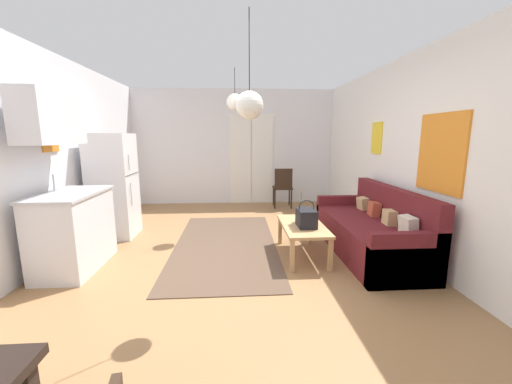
{
  "coord_description": "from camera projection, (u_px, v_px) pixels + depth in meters",
  "views": [
    {
      "loc": [
        0.02,
        -3.38,
        1.56
      ],
      "look_at": [
        0.32,
        1.01,
        0.75
      ],
      "focal_mm": 21.35,
      "sensor_mm": 36.0,
      "label": 1
    }
  ],
  "objects": [
    {
      "name": "ground_plane",
      "position": [
        235.0,
        274.0,
        3.6
      ],
      "size": [
        5.16,
        8.04,
        0.1
      ],
      "primitive_type": "cube",
      "color": "#996D44"
    },
    {
      "name": "wall_back",
      "position": [
        235.0,
        148.0,
        7.06
      ],
      "size": [
        4.76,
        0.13,
        2.61
      ],
      "color": "silver",
      "rests_on": "ground_plane"
    },
    {
      "name": "wall_right",
      "position": [
        435.0,
        158.0,
        3.51
      ],
      "size": [
        0.12,
        7.64,
        2.61
      ],
      "color": "white",
      "rests_on": "ground_plane"
    },
    {
      "name": "wall_left",
      "position": [
        12.0,
        161.0,
        3.21
      ],
      "size": [
        0.12,
        7.64,
        2.61
      ],
      "color": "silver",
      "rests_on": "ground_plane"
    },
    {
      "name": "area_rug",
      "position": [
        226.0,
        245.0,
        4.43
      ],
      "size": [
        1.43,
        2.94,
        0.01
      ],
      "primitive_type": "cube",
      "color": "brown",
      "rests_on": "ground_plane"
    },
    {
      "name": "couch",
      "position": [
        373.0,
        232.0,
        4.08
      ],
      "size": [
        0.83,
        2.04,
        0.89
      ],
      "color": "#5B191E",
      "rests_on": "ground_plane"
    },
    {
      "name": "coffee_table",
      "position": [
        303.0,
        228.0,
        3.96
      ],
      "size": [
        0.53,
        1.04,
        0.43
      ],
      "color": "tan",
      "rests_on": "ground_plane"
    },
    {
      "name": "bamboo_vase",
      "position": [
        301.0,
        215.0,
        4.07
      ],
      "size": [
        0.09,
        0.09,
        0.4
      ],
      "color": "beige",
      "rests_on": "coffee_table"
    },
    {
      "name": "handbag",
      "position": [
        306.0,
        218.0,
        3.84
      ],
      "size": [
        0.22,
        0.32,
        0.34
      ],
      "color": "black",
      "rests_on": "coffee_table"
    },
    {
      "name": "refrigerator",
      "position": [
        113.0,
        186.0,
        4.71
      ],
      "size": [
        0.63,
        0.63,
        1.6
      ],
      "color": "white",
      "rests_on": "ground_plane"
    },
    {
      "name": "kitchen_counter",
      "position": [
        68.0,
        204.0,
        3.53
      ],
      "size": [
        0.58,
        1.06,
        2.04
      ],
      "color": "silver",
      "rests_on": "ground_plane"
    },
    {
      "name": "accent_chair",
      "position": [
        283.0,
        186.0,
        6.65
      ],
      "size": [
        0.44,
        0.42,
        0.88
      ],
      "rotation": [
        0.0,
        0.0,
        3.1
      ],
      "color": "black",
      "rests_on": "ground_plane"
    },
    {
      "name": "pendant_lamp_near",
      "position": [
        249.0,
        105.0,
        2.65
      ],
      "size": [
        0.24,
        0.24,
        0.91
      ],
      "color": "black"
    },
    {
      "name": "pendant_lamp_far",
      "position": [
        235.0,
        102.0,
        4.79
      ],
      "size": [
        0.27,
        0.27,
        0.66
      ],
      "color": "black"
    }
  ]
}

